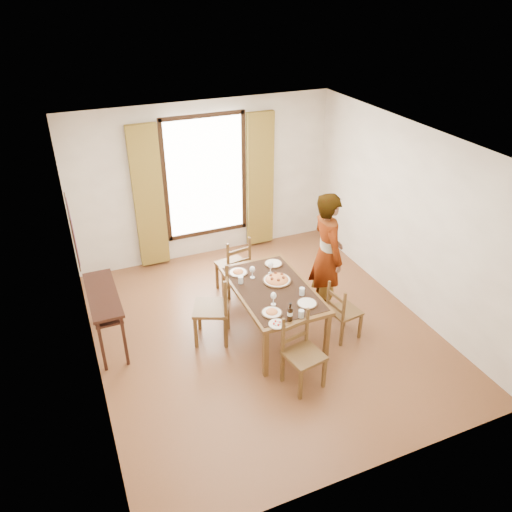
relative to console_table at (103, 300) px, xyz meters
name	(u,v)px	position (x,y,z in m)	size (l,w,h in m)	color
ground	(263,331)	(2.03, -0.60, -0.68)	(5.00, 5.00, 0.00)	#503319
room_shell	(260,230)	(2.03, -0.47, 0.86)	(4.60, 5.10, 2.74)	white
console_table	(103,300)	(0.00, 0.00, 0.00)	(0.38, 1.20, 0.80)	black
dining_table	(273,292)	(2.13, -0.68, 0.00)	(0.98, 1.62, 0.76)	brown
chair_west	(214,309)	(1.36, -0.48, -0.19)	(0.61, 0.61, 1.06)	brown
chair_north	(234,266)	(2.01, 0.50, -0.23)	(0.50, 0.50, 0.99)	brown
chair_south	(302,354)	(2.05, -1.71, -0.24)	(0.49, 0.49, 0.95)	brown
chair_east	(343,312)	(2.98, -1.12, -0.28)	(0.43, 0.43, 0.86)	brown
man	(327,255)	(3.07, -0.46, 0.26)	(0.51, 0.72, 1.88)	gray
plate_sw	(272,312)	(1.88, -1.20, 0.10)	(0.27, 0.27, 0.05)	silver
plate_se	(307,302)	(2.37, -1.20, 0.10)	(0.27, 0.27, 0.05)	silver
plate_nw	(238,272)	(1.83, -0.16, 0.10)	(0.27, 0.27, 0.05)	silver
plate_ne	(273,263)	(2.39, -0.13, 0.10)	(0.27, 0.27, 0.05)	silver
pasta_platter	(277,278)	(2.25, -0.56, 0.12)	(0.40, 0.40, 0.10)	red
caprese_plate	(277,323)	(1.84, -1.43, 0.09)	(0.20, 0.20, 0.04)	silver
wine_glass_a	(273,299)	(1.97, -1.04, 0.16)	(0.08, 0.08, 0.18)	white
wine_glass_b	(270,268)	(2.25, -0.34, 0.16)	(0.08, 0.08, 0.18)	white
wine_glass_c	(252,272)	(1.97, -0.34, 0.16)	(0.08, 0.08, 0.18)	white
tumbler_a	(302,291)	(2.41, -0.98, 0.12)	(0.07, 0.07, 0.10)	silver
tumbler_b	(241,280)	(1.78, -0.41, 0.12)	(0.07, 0.07, 0.10)	silver
tumbler_c	(301,314)	(2.18, -1.41, 0.12)	(0.07, 0.07, 0.10)	silver
wine_bottle	(290,312)	(2.02, -1.41, 0.20)	(0.07, 0.07, 0.25)	black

